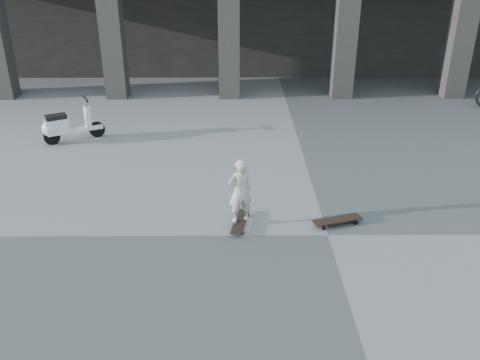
{
  "coord_description": "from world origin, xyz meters",
  "views": [
    {
      "loc": [
        -1.57,
        -7.44,
        4.59
      ],
      "look_at": [
        -1.5,
        0.85,
        0.65
      ],
      "focal_mm": 38.0,
      "sensor_mm": 36.0,
      "label": 1
    }
  ],
  "objects_px": {
    "skateboard_spare": "(337,220)",
    "longboard": "(240,222)",
    "scooter": "(63,126)",
    "child": "(240,191)"
  },
  "relations": [
    {
      "from": "child",
      "to": "scooter",
      "type": "distance_m",
      "value": 5.99
    },
    {
      "from": "child",
      "to": "longboard",
      "type": "bearing_deg",
      "value": 159.65
    },
    {
      "from": "skateboard_spare",
      "to": "child",
      "type": "distance_m",
      "value": 1.82
    },
    {
      "from": "skateboard_spare",
      "to": "scooter",
      "type": "relative_size",
      "value": 0.67
    },
    {
      "from": "longboard",
      "to": "child",
      "type": "xyz_separation_m",
      "value": [
        -0.0,
        0.0,
        0.61
      ]
    },
    {
      "from": "longboard",
      "to": "child",
      "type": "relative_size",
      "value": 0.78
    },
    {
      "from": "skateboard_spare",
      "to": "longboard",
      "type": "bearing_deg",
      "value": 162.9
    },
    {
      "from": "skateboard_spare",
      "to": "scooter",
      "type": "xyz_separation_m",
      "value": [
        -6.08,
        4.1,
        0.34
      ]
    },
    {
      "from": "skateboard_spare",
      "to": "child",
      "type": "bearing_deg",
      "value": 162.9
    },
    {
      "from": "child",
      "to": "scooter",
      "type": "height_order",
      "value": "child"
    }
  ]
}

